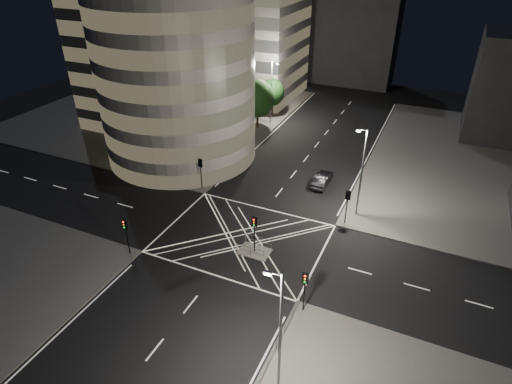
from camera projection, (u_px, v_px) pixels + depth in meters
The scene contains 24 objects.
ground at pixel (243, 238), 43.55m from camera, with size 120.00×120.00×0.00m, color black.
sidewalk_far_left at pixel (161, 111), 74.87m from camera, with size 42.00×42.00×0.15m, color #4B4946.
central_island at pixel (254, 251), 41.63m from camera, with size 3.00×2.00×0.15m, color slate.
office_tower_curved at pixel (166, 52), 59.01m from camera, with size 30.00×29.00×27.20m.
office_block_rear at pixel (234, 33), 78.40m from camera, with size 24.00×16.00×22.00m, color gray.
building_far_end at pixel (351, 37), 85.61m from camera, with size 18.00×8.00×18.00m, color black.
tree_a at pixel (197, 143), 51.79m from camera, with size 4.45×4.45×7.30m.
tree_b at pixel (221, 131), 56.80m from camera, with size 3.99×3.99×6.39m.
tree_c at pixel (241, 115), 61.38m from camera, with size 3.96×3.96×6.57m.
tree_d at pixel (258, 99), 65.81m from camera, with size 5.12×5.12×7.73m.
tree_e at pixel (272, 92), 70.89m from camera, with size 3.93×3.93×6.29m.
traffic_signal_fl at pixel (201, 168), 50.48m from camera, with size 0.55×0.22×4.00m.
traffic_signal_nl at pixel (126, 230), 39.86m from camera, with size 0.55×0.22×4.00m.
traffic_signal_fr at pixel (347, 201), 44.24m from camera, with size 0.55×0.22×4.00m.
traffic_signal_nr at pixel (305, 285), 33.62m from camera, with size 0.55×0.22×4.00m.
traffic_signal_island at pixel (254, 228), 40.17m from camera, with size 0.55×0.22×4.00m.
street_lamp_left_near at pixel (216, 131), 53.41m from camera, with size 1.25×0.25×10.00m.
street_lamp_left_far at pixel (272, 90), 67.46m from camera, with size 1.25×0.25×10.00m.
street_lamp_right_far at pixel (361, 171), 44.38m from camera, with size 1.25×0.25×10.00m.
street_lamp_right_near at pixel (280, 330), 26.42m from camera, with size 1.25×0.25×10.00m.
railing_near_right at pixel (272, 353), 30.76m from camera, with size 0.06×11.70×1.10m, color slate.
railing_island_south at pixel (251, 252), 40.61m from camera, with size 2.80×0.06×1.10m, color slate.
railing_island_north at pixel (258, 241), 42.01m from camera, with size 2.80×0.06×1.10m, color slate.
sedan at pixel (322, 179), 52.56m from camera, with size 1.63×4.68×1.54m, color black.
Camera 1 is at (15.66, -31.22, 26.47)m, focal length 30.00 mm.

